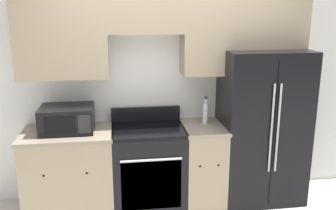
{
  "coord_description": "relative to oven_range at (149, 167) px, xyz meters",
  "views": [
    {
      "loc": [
        -0.54,
        -3.51,
        2.19
      ],
      "look_at": [
        0.0,
        0.31,
        1.16
      ],
      "focal_mm": 40.0,
      "sensor_mm": 36.0,
      "label": 1
    }
  ],
  "objects": [
    {
      "name": "wall_back",
      "position": [
        0.23,
        0.28,
        1.05
      ],
      "size": [
        8.0,
        0.39,
        2.6
      ],
      "color": "white",
      "rests_on": "ground_plane"
    },
    {
      "name": "lower_cabinets_left",
      "position": [
        -0.85,
        -0.0,
        -0.0
      ],
      "size": [
        0.95,
        0.64,
        0.91
      ],
      "color": "tan",
      "rests_on": "ground_plane"
    },
    {
      "name": "lower_cabinets_right",
      "position": [
        0.61,
        -0.0,
        -0.0
      ],
      "size": [
        0.46,
        0.64,
        0.91
      ],
      "color": "tan",
      "rests_on": "ground_plane"
    },
    {
      "name": "oven_range",
      "position": [
        0.0,
        0.0,
        0.0
      ],
      "size": [
        0.78,
        0.65,
        1.07
      ],
      "color": "black",
      "rests_on": "ground_plane"
    },
    {
      "name": "refrigerator",
      "position": [
        1.29,
        0.05,
        0.4
      ],
      "size": [
        0.92,
        0.75,
        1.73
      ],
      "color": "black",
      "rests_on": "ground_plane"
    },
    {
      "name": "microwave",
      "position": [
        -0.84,
        0.03,
        0.58
      ],
      "size": [
        0.54,
        0.43,
        0.26
      ],
      "color": "black",
      "rests_on": "lower_cabinets_left"
    },
    {
      "name": "bottle",
      "position": [
        0.65,
        0.08,
        0.57
      ],
      "size": [
        0.06,
        0.06,
        0.31
      ],
      "color": "silver",
      "rests_on": "lower_cabinets_right"
    }
  ]
}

